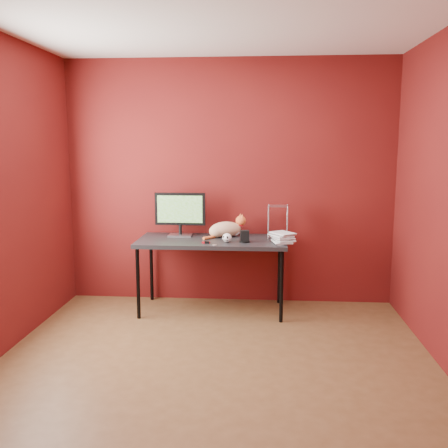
# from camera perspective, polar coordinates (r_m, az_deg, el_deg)

# --- Properties ---
(room) EXTENTS (3.52, 3.52, 2.61)m
(room) POSITION_cam_1_polar(r_m,az_deg,el_deg) (3.61, -1.23, 4.92)
(room) COLOR brown
(room) RESTS_ON ground
(desk) EXTENTS (1.50, 0.70, 0.75)m
(desk) POSITION_cam_1_polar(r_m,az_deg,el_deg) (5.08, -1.39, -2.31)
(desk) COLOR black
(desk) RESTS_ON ground
(monitor) EXTENTS (0.53, 0.17, 0.46)m
(monitor) POSITION_cam_1_polar(r_m,az_deg,el_deg) (5.22, -5.04, 1.37)
(monitor) COLOR #B9B8BD
(monitor) RESTS_ON desk
(cat) EXTENTS (0.43, 0.35, 0.24)m
(cat) POSITION_cam_1_polar(r_m,az_deg,el_deg) (5.19, 0.23, -0.58)
(cat) COLOR #C86F2A
(cat) RESTS_ON desk
(skull_mug) EXTENTS (0.09, 0.10, 0.09)m
(skull_mug) POSITION_cam_1_polar(r_m,az_deg,el_deg) (4.90, 0.34, -1.58)
(skull_mug) COLOR white
(skull_mug) RESTS_ON desk
(speaker) EXTENTS (0.10, 0.10, 0.12)m
(speaker) POSITION_cam_1_polar(r_m,az_deg,el_deg) (4.92, 2.37, -1.47)
(speaker) COLOR black
(speaker) RESTS_ON desk
(book_stack) EXTENTS (0.27, 0.29, 1.16)m
(book_stack) POSITION_cam_1_polar(r_m,az_deg,el_deg) (4.82, 5.90, 4.56)
(book_stack) COLOR beige
(book_stack) RESTS_ON desk
(wire_rack) EXTENTS (0.21, 0.17, 0.34)m
(wire_rack) POSITION_cam_1_polar(r_m,az_deg,el_deg) (5.18, 6.17, 0.32)
(wire_rack) COLOR #B9B8BD
(wire_rack) RESTS_ON desk
(pocket_knife) EXTENTS (0.08, 0.03, 0.02)m
(pocket_knife) POSITION_cam_1_polar(r_m,az_deg,el_deg) (4.86, -2.07, -2.14)
(pocket_knife) COLOR #A30C14
(pocket_knife) RESTS_ON desk
(black_gadget) EXTENTS (0.05, 0.03, 0.02)m
(black_gadget) POSITION_cam_1_polar(r_m,az_deg,el_deg) (4.86, -1.94, -2.12)
(black_gadget) COLOR black
(black_gadget) RESTS_ON desk
(washer) EXTENTS (0.04, 0.04, 0.00)m
(washer) POSITION_cam_1_polar(r_m,az_deg,el_deg) (4.78, -1.10, -2.41)
(washer) COLOR #B9B8BD
(washer) RESTS_ON desk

